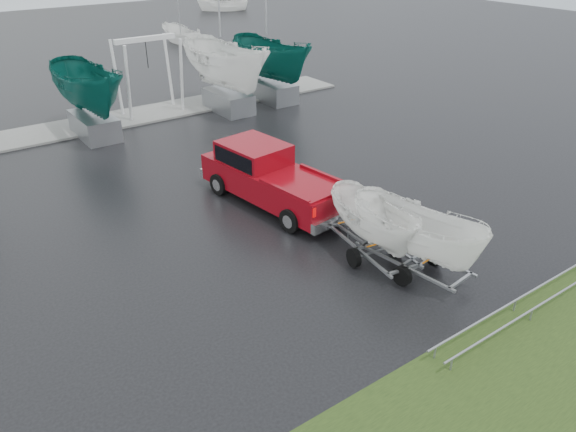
% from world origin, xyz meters
% --- Properties ---
extents(ground_plane, '(120.00, 120.00, 0.00)m').
position_xyz_m(ground_plane, '(0.00, 0.00, 0.00)').
color(ground_plane, black).
rests_on(ground_plane, ground).
extents(grass_verge, '(40.00, 40.00, 0.00)m').
position_xyz_m(grass_verge, '(0.00, -11.00, 0.00)').
color(grass_verge, black).
rests_on(grass_verge, ground).
extents(dock, '(30.00, 3.00, 0.12)m').
position_xyz_m(dock, '(0.00, 13.00, 0.05)').
color(dock, gray).
rests_on(dock, ground).
extents(pickup_truck, '(2.91, 6.51, 2.09)m').
position_xyz_m(pickup_truck, '(2.37, 0.33, 1.09)').
color(pickup_truck, maroon).
rests_on(pickup_truck, ground).
extents(trailer_hitched, '(1.92, 3.72, 5.06)m').
position_xyz_m(trailer_hitched, '(3.19, -6.28, 2.74)').
color(trailer_hitched, gray).
rests_on(trailer_hitched, ground).
extents(trailer_parked, '(1.85, 3.74, 4.53)m').
position_xyz_m(trailer_parked, '(2.76, -4.94, 2.47)').
color(trailer_parked, gray).
rests_on(trailer_parked, ground).
extents(boat_hoist, '(3.30, 2.18, 4.12)m').
position_xyz_m(boat_hoist, '(3.28, 13.00, 2.67)').
color(boat_hoist, silver).
rests_on(boat_hoist, ground).
extents(keelboat_1, '(2.49, 3.20, 7.72)m').
position_xyz_m(keelboat_1, '(-0.52, 11.20, 3.96)').
color(keelboat_1, gray).
rests_on(keelboat_1, ground).
extents(keelboat_2, '(2.77, 3.20, 10.95)m').
position_xyz_m(keelboat_2, '(6.91, 11.00, 4.42)').
color(keelboat_2, gray).
rests_on(keelboat_2, ground).
extents(keelboat_3, '(2.54, 3.20, 10.71)m').
position_xyz_m(keelboat_3, '(10.05, 11.30, 4.04)').
color(keelboat_3, gray).
rests_on(keelboat_3, ground).
extents(mast_rack_2, '(7.00, 0.56, 0.06)m').
position_xyz_m(mast_rack_2, '(4.00, -9.50, 0.35)').
color(mast_rack_2, gray).
rests_on(mast_rack_2, ground).
extents(moored_boat_2, '(2.13, 2.18, 10.79)m').
position_xyz_m(moored_boat_2, '(13.73, 30.84, 0.01)').
color(moored_boat_2, white).
rests_on(moored_boat_2, ground).
extents(moored_boat_3, '(3.14, 3.12, 11.00)m').
position_xyz_m(moored_boat_3, '(26.39, 45.64, 0.01)').
color(moored_boat_3, white).
rests_on(moored_boat_3, ground).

